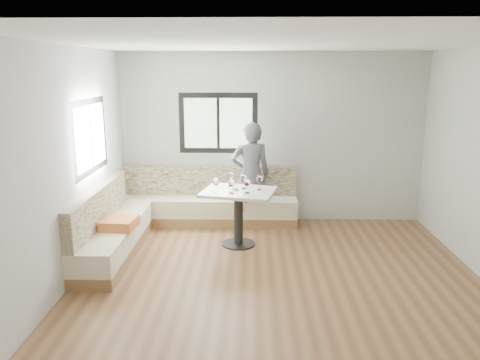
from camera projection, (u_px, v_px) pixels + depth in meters
name	position (u px, v px, depth m)	size (l,w,h in m)	color
room	(275.00, 168.00, 5.40)	(5.01, 5.01, 2.81)	brown
banquette	(170.00, 215.00, 7.19)	(2.90, 2.80, 0.95)	olive
table	(238.00, 204.00, 6.75)	(1.15, 0.98, 0.82)	black
person	(251.00, 175.00, 7.50)	(0.63, 0.41, 1.72)	#4D4D53
olive_ramekin	(235.00, 189.00, 6.73)	(0.09, 0.09, 0.04)	white
wine_glass_a	(216.00, 182.00, 6.58)	(0.10, 0.10, 0.21)	white
wine_glass_b	(232.00, 183.00, 6.51)	(0.10, 0.10, 0.21)	white
wine_glass_c	(247.00, 183.00, 6.53)	(0.10, 0.10, 0.21)	white
wine_glass_d	(243.00, 179.00, 6.78)	(0.10, 0.10, 0.21)	white
wine_glass_e	(260.00, 180.00, 6.72)	(0.10, 0.10, 0.21)	white
wine_glass_f	(231.00, 177.00, 6.90)	(0.10, 0.10, 0.21)	white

